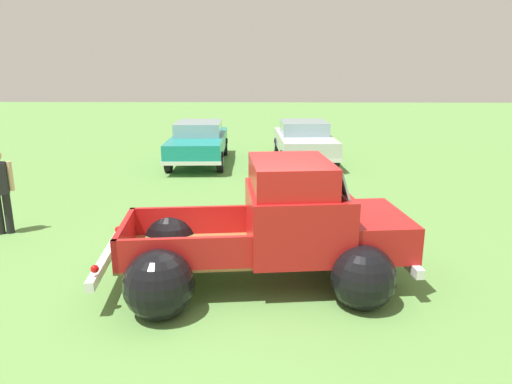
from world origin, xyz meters
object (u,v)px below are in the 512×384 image
show_car_1 (304,140)px  spectator_0 (0,187)px  vintage_pickup_truck (279,235)px  show_car_0 (199,141)px

show_car_1 → spectator_0: bearing=-43.7°
vintage_pickup_truck → show_car_1: size_ratio=1.09×
show_car_0 → spectator_0: spectator_0 is taller
vintage_pickup_truck → spectator_0: bearing=153.4°
vintage_pickup_truck → show_car_0: bearing=99.1°
show_car_0 → vintage_pickup_truck: bearing=13.1°
spectator_0 → show_car_1: bearing=-59.7°
vintage_pickup_truck → show_car_0: 9.75m
show_car_1 → spectator_0: (-6.59, -7.66, 0.19)m
spectator_0 → show_car_0: bearing=-40.4°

